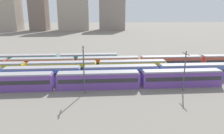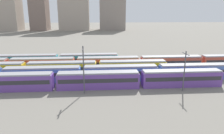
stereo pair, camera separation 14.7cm
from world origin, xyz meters
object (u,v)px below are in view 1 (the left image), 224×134
object	(u,v)px
train_track_4	(28,61)
catenary_pole_0	(84,68)
train_track_2	(62,68)
train_track_1	(82,74)
train_track_0	(55,81)
train_track_3	(108,63)
catenary_pole_2	(185,69)

from	to	relation	value
train_track_4	catenary_pole_0	bearing A→B (deg)	-52.00
train_track_2	train_track_4	size ratio (longest dim) A/B	1.00
catenary_pole_0	train_track_1	bearing A→B (deg)	96.35
train_track_0	train_track_3	size ratio (longest dim) A/B	0.80
train_track_2	catenary_pole_0	size ratio (longest dim) A/B	5.60
train_track_3	catenary_pole_2	distance (m)	24.23
train_track_2	catenary_pole_2	xyz separation A→B (m)	(27.54, -13.59, 2.98)
train_track_1	catenary_pole_2	xyz separation A→B (m)	(21.95, -8.39, 2.98)
train_track_1	catenary_pole_0	size ratio (longest dim) A/B	7.49
train_track_1	catenary_pole_0	bearing A→B (deg)	-83.65
catenary_pole_2	catenary_pole_0	bearing A→B (deg)	179.61
train_track_0	train_track_4	world-z (taller)	same
train_track_1	train_track_4	distance (m)	23.60
train_track_2	train_track_3	xyz separation A→B (m)	(12.54, 5.20, 0.00)
train_track_4	catenary_pole_2	world-z (taller)	catenary_pole_2
train_track_3	train_track_4	bearing A→B (deg)	168.09
train_track_4	catenary_pole_0	world-z (taller)	catenary_pole_0
train_track_4	train_track_0	bearing A→B (deg)	-59.72
train_track_1	train_track_2	bearing A→B (deg)	137.05
train_track_1	catenary_pole_2	bearing A→B (deg)	-20.92
train_track_1	train_track_3	size ratio (longest dim) A/B	0.80
catenary_pole_2	train_track_2	bearing A→B (deg)	153.74
train_track_1	train_track_4	size ratio (longest dim) A/B	1.34
train_track_2	train_track_3	world-z (taller)	same
train_track_1	train_track_3	bearing A→B (deg)	56.25
train_track_1	train_track_2	size ratio (longest dim) A/B	1.34
train_track_3	train_track_4	xyz separation A→B (m)	(-24.66, 5.20, -0.00)
train_track_1	catenary_pole_0	xyz separation A→B (m)	(0.92, -8.24, 3.63)
train_track_0	train_track_2	world-z (taller)	same
train_track_0	train_track_1	bearing A→B (deg)	43.05
train_track_1	train_track_4	world-z (taller)	same
train_track_3	train_track_4	size ratio (longest dim) A/B	1.68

